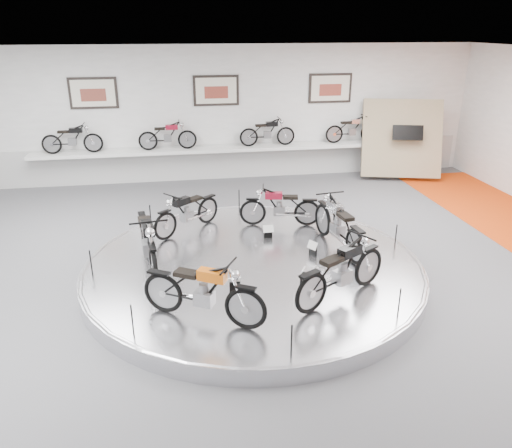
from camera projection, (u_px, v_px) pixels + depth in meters
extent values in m
plane|color=#565658|center=(256.00, 284.00, 9.34)|extent=(16.00, 16.00, 0.00)
plane|color=white|center=(256.00, 59.00, 7.85)|extent=(16.00, 16.00, 0.00)
plane|color=white|center=(217.00, 114.00, 14.99)|extent=(16.00, 0.00, 16.00)
cube|color=#BCBCBA|center=(218.00, 161.00, 15.52)|extent=(15.68, 0.04, 1.10)
cylinder|color=silver|center=(253.00, 269.00, 9.55)|extent=(6.40, 6.40, 0.30)
torus|color=#B2B2BA|center=(253.00, 264.00, 9.51)|extent=(6.40, 6.40, 0.10)
cube|color=silver|center=(219.00, 149.00, 15.09)|extent=(11.00, 0.55, 0.10)
cube|color=silver|center=(93.00, 93.00, 14.15)|extent=(1.35, 0.06, 0.88)
cube|color=silver|center=(216.00, 91.00, 14.70)|extent=(1.35, 0.06, 0.88)
cube|color=silver|center=(330.00, 88.00, 15.25)|extent=(1.35, 0.06, 0.88)
cube|color=#998061|center=(402.00, 139.00, 15.33)|extent=(2.56, 1.52, 2.30)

